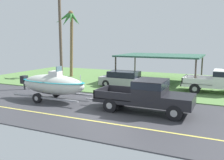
% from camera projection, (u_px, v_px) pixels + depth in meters
% --- Properties ---
extents(ground, '(36.00, 22.00, 0.11)m').
position_uv_depth(ground, '(153.00, 87.00, 21.61)').
color(ground, '#38383D').
extents(pickup_truck_towing, '(5.66, 2.07, 1.86)m').
position_uv_depth(pickup_truck_towing, '(150.00, 94.00, 13.92)').
color(pickup_truck_towing, black).
rests_on(pickup_truck_towing, ground).
extents(boat_on_trailer, '(6.15, 2.20, 2.34)m').
position_uv_depth(boat_on_trailer, '(53.00, 84.00, 16.70)').
color(boat_on_trailer, gray).
rests_on(boat_on_trailer, ground).
extents(parked_pickup_background, '(5.46, 2.11, 1.81)m').
position_uv_depth(parked_pickup_background, '(224.00, 81.00, 18.76)').
color(parked_pickup_background, silver).
rests_on(parked_pickup_background, ground).
extents(parked_sedan_near, '(4.54, 1.87, 1.38)m').
position_uv_depth(parked_sedan_near, '(126.00, 80.00, 21.53)').
color(parked_sedan_near, '#99999E').
rests_on(parked_sedan_near, ground).
extents(carport_awning, '(7.59, 5.81, 2.64)m').
position_uv_depth(carport_awning, '(161.00, 56.00, 23.92)').
color(carport_awning, '#4C4238').
rests_on(carport_awning, ground).
extents(palm_tree_near_left, '(3.13, 2.37, 7.17)m').
position_uv_depth(palm_tree_near_left, '(70.00, 27.00, 27.05)').
color(palm_tree_near_left, brown).
rests_on(palm_tree_near_left, ground).
extents(utility_pole, '(0.24, 1.80, 8.25)m').
position_uv_depth(utility_pole, '(60.00, 37.00, 20.94)').
color(utility_pole, brown).
rests_on(utility_pole, ground).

